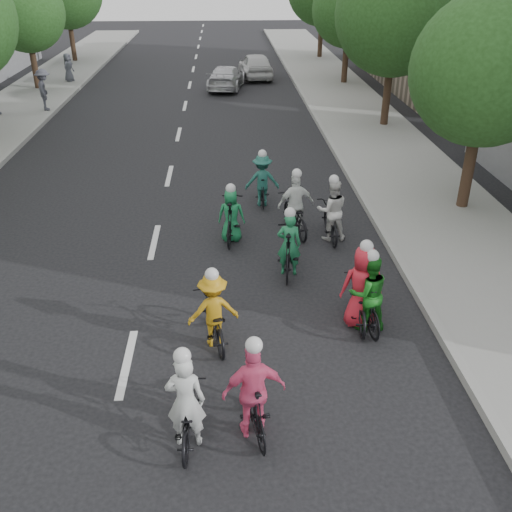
{
  "coord_description": "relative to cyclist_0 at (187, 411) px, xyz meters",
  "views": [
    {
      "loc": [
        1.91,
        -8.45,
        6.69
      ],
      "look_at": [
        2.51,
        2.19,
        1.0
      ],
      "focal_mm": 40.0,
      "sensor_mm": 36.0,
      "label": 1
    }
  ],
  "objects": [
    {
      "name": "cyclist_7",
      "position": [
        1.75,
        9.27,
        0.09
      ],
      "size": [
        1.01,
        1.47,
        1.71
      ],
      "rotation": [
        0.0,
        0.0,
        3.15
      ],
      "color": "black",
      "rests_on": "ground"
    },
    {
      "name": "cyclist_4",
      "position": [
        3.32,
        2.98,
        0.09
      ],
      "size": [
        0.91,
        1.76,
        1.9
      ],
      "rotation": [
        0.0,
        0.0,
        3.04
      ],
      "color": "black",
      "rests_on": "ground"
    },
    {
      "name": "tree_r_1",
      "position": [
        7.57,
        17.51,
        3.95
      ],
      "size": [
        4.8,
        4.8,
        6.93
      ],
      "color": "black",
      "rests_on": "ground"
    },
    {
      "name": "cyclist_5",
      "position": [
        2.1,
        5.14,
        0.05
      ],
      "size": [
        0.77,
        1.92,
        1.68
      ],
      "rotation": [
        0.0,
        0.0,
        3.01
      ],
      "color": "black",
      "rests_on": "ground"
    },
    {
      "name": "follow_car_lead",
      "position": [
        0.87,
        25.84,
        0.04
      ],
      "size": [
        2.41,
        4.43,
        1.22
      ],
      "primitive_type": "imported",
      "rotation": [
        0.0,
        0.0,
        2.97
      ],
      "color": "silver",
      "rests_on": "ground"
    },
    {
      "name": "cyclist_1",
      "position": [
        3.41,
        2.85,
        0.09
      ],
      "size": [
        0.85,
        1.7,
        1.76
      ],
      "rotation": [
        0.0,
        0.0,
        3.25
      ],
      "color": "black",
      "rests_on": "ground"
    },
    {
      "name": "tree_r_0",
      "position": [
        7.57,
        8.51,
        3.39
      ],
      "size": [
        4.0,
        4.0,
        5.97
      ],
      "color": "black",
      "rests_on": "ground"
    },
    {
      "name": "cyclist_9",
      "position": [
        0.8,
        6.98,
        0.05
      ],
      "size": [
        0.76,
        1.95,
        1.57
      ],
      "rotation": [
        0.0,
        0.0,
        3.02
      ],
      "color": "black",
      "rests_on": "ground"
    },
    {
      "name": "spectator_2",
      "position": [
        -8.1,
        27.66,
        0.34
      ],
      "size": [
        0.7,
        0.86,
        1.53
      ],
      "primitive_type": "imported",
      "rotation": [
        0.0,
        0.0,
        1.25
      ],
      "color": "#525460",
      "rests_on": "sidewalk_left"
    },
    {
      "name": "spectator_0",
      "position": [
        -7.59,
        20.82,
        0.51
      ],
      "size": [
        0.96,
        1.34,
        1.87
      ],
      "primitive_type": "imported",
      "rotation": [
        0.0,
        0.0,
        1.81
      ],
      "color": "#44444F",
      "rests_on": "sidewalk_left"
    },
    {
      "name": "ground",
      "position": [
        -1.23,
        1.91,
        -0.57
      ],
      "size": [
        120.0,
        120.0,
        0.0
      ],
      "primitive_type": "plane",
      "color": "black",
      "rests_on": "ground"
    },
    {
      "name": "bldg_se",
      "position": [
        14.77,
        25.91,
        3.43
      ],
      "size": [
        10.0,
        14.0,
        8.0
      ],
      "primitive_type": "cube",
      "color": "gray",
      "rests_on": "ground"
    },
    {
      "name": "sidewalk_right",
      "position": [
        6.77,
        11.91,
        -0.5
      ],
      "size": [
        4.0,
        80.0,
        0.15
      ],
      "primitive_type": "cube",
      "color": "gray",
      "rests_on": "ground"
    },
    {
      "name": "cyclist_0",
      "position": [
        0.0,
        0.0,
        0.0
      ],
      "size": [
        0.62,
        1.6,
        1.78
      ],
      "rotation": [
        0.0,
        0.0,
        3.1
      ],
      "color": "black",
      "rests_on": "ground"
    },
    {
      "name": "cyclist_8",
      "position": [
        2.5,
        7.28,
        0.06
      ],
      "size": [
        1.04,
        1.97,
        1.83
      ],
      "rotation": [
        0.0,
        0.0,
        3.34
      ],
      "color": "black",
      "rests_on": "ground"
    },
    {
      "name": "cyclist_2",
      "position": [
        0.38,
        2.5,
        0.03
      ],
      "size": [
        1.07,
        1.85,
        1.66
      ],
      "rotation": [
        0.0,
        0.0,
        3.34
      ],
      "color": "black",
      "rests_on": "ground"
    },
    {
      "name": "follow_car_trail",
      "position": [
        2.65,
        28.82,
        0.16
      ],
      "size": [
        2.08,
        4.4,
        1.45
      ],
      "primitive_type": "imported",
      "rotation": [
        0.0,
        0.0,
        3.23
      ],
      "color": "silver",
      "rests_on": "ground"
    },
    {
      "name": "cyclist_3",
      "position": [
        1.03,
        0.12,
        0.1
      ],
      "size": [
        1.04,
        1.64,
        1.83
      ],
      "rotation": [
        0.0,
        0.0,
        3.31
      ],
      "color": "black",
      "rests_on": "ground"
    },
    {
      "name": "curb_right",
      "position": [
        4.82,
        11.91,
        -0.48
      ],
      "size": [
        0.18,
        80.0,
        0.18
      ],
      "primitive_type": "cube",
      "color": "#999993",
      "rests_on": "ground"
    },
    {
      "name": "tree_r_2",
      "position": [
        7.57,
        26.51,
        3.39
      ],
      "size": [
        4.0,
        4.0,
        5.97
      ],
      "color": "black",
      "rests_on": "ground"
    },
    {
      "name": "cyclist_6",
      "position": [
        3.4,
        6.9,
        0.06
      ],
      "size": [
        0.8,
        1.76,
        1.78
      ],
      "rotation": [
        0.0,
        0.0,
        3.16
      ],
      "color": "black",
      "rests_on": "ground"
    },
    {
      "name": "tree_l_4",
      "position": [
        -9.43,
        25.91,
        3.39
      ],
      "size": [
        4.0,
        4.0,
        5.97
      ],
      "color": "black",
      "rests_on": "ground"
    }
  ]
}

